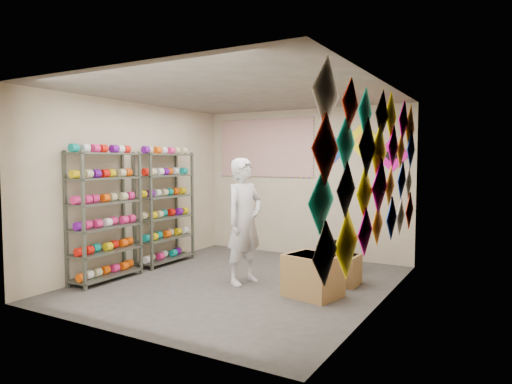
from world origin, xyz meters
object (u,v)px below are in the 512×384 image
Objects in this scene: shopkeeper at (244,221)px; carton_a at (313,275)px; shelf_rack_front at (105,216)px; shelf_rack_back at (165,208)px; carton_b at (340,269)px; carton_c at (332,256)px.

shopkeeper reaches higher than carton_a.
shelf_rack_front is 1.00× the size of shelf_rack_back.
shelf_rack_back is 1.88m from shopkeeper.
carton_a reaches higher than carton_b.
carton_a is 0.75m from carton_b.
shopkeeper is at bearing -138.20° from carton_c.
shelf_rack_back is at bearing -177.34° from carton_a.
carton_b is at bearing -78.66° from carton_c.
shelf_rack_front is at bearing -156.48° from carton_c.
carton_b is (3.05, 1.52, -0.74)m from shelf_rack_front.
shelf_rack_front is 3.64× the size of carton_c.
shelf_rack_back is (0.00, 1.30, 0.00)m from shelf_rack_front.
carton_b is (0.11, 0.74, -0.06)m from carton_a.
carton_b is 0.81m from carton_c.
carton_a is (1.10, -0.11, -0.63)m from shopkeeper.
carton_a is 1.25× the size of carton_c.
shelf_rack_front is 3.56m from carton_c.
shopkeeper is 1.53m from carton_b.
shopkeeper is at bearing 25.77° from shelf_rack_front.
carton_a is at bearing -83.23° from shopkeeper.
shelf_rack_front is 2.90× the size of carton_a.
shelf_rack_back is 2.92m from carton_c.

